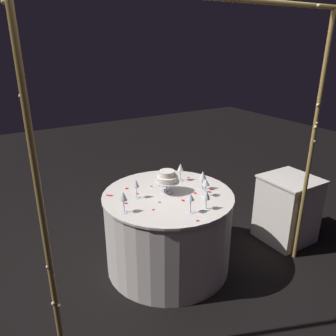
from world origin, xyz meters
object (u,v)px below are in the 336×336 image
wine_glass_6 (203,176)px  wine_glass_0 (180,168)px  wine_glass_2 (191,198)px  side_table (287,209)px  wine_glass_5 (136,184)px  decorative_arch (211,122)px  wine_glass_4 (206,195)px  cake_knife (164,179)px  tiered_cake (167,178)px  wine_glass_3 (206,183)px  main_table (168,230)px  wine_glass_1 (123,197)px

wine_glass_6 → wine_glass_0: bearing=-77.7°
wine_glass_2 → wine_glass_6: wine_glass_6 is taller
side_table → wine_glass_5: size_ratio=4.10×
decorative_arch → wine_glass_4: bearing=-126.9°
wine_glass_2 → cake_knife: 0.72m
decorative_arch → wine_glass_6: size_ratio=13.06×
side_table → tiered_cake: size_ratio=3.19×
wine_glass_3 → decorative_arch: bearing=53.5°
side_table → wine_glass_5: bearing=-12.1°
tiered_cake → wine_glass_3: (-0.24, 0.24, -0.01)m
tiered_cake → wine_glass_5: size_ratio=1.29×
decorative_arch → wine_glass_6: decorative_arch is taller
decorative_arch → wine_glass_5: (0.27, -0.62, -0.63)m
wine_glass_0 → wine_glass_5: 0.54m
main_table → wine_glass_0: wine_glass_0 is taller
tiered_cake → wine_glass_6: tiered_cake is taller
wine_glass_3 → wine_glass_4: wine_glass_4 is taller
cake_knife → tiered_cake: bearing=65.2°
decorative_arch → tiered_cake: (-0.01, -0.59, -0.62)m
decorative_arch → main_table: decorative_arch is taller
tiered_cake → wine_glass_6: (-0.30, 0.11, -0.00)m
main_table → wine_glass_4: wine_glass_4 is taller
side_table → wine_glass_0: 1.25m
wine_glass_6 → decorative_arch: bearing=56.2°
wine_glass_1 → wine_glass_2: wine_glass_1 is taller
cake_knife → wine_glass_2: bearing=76.5°
tiered_cake → cake_knife: (-0.13, -0.27, -0.13)m
wine_glass_3 → wine_glass_6: 0.14m
main_table → cake_knife: (-0.14, -0.32, 0.37)m
wine_glass_4 → cake_knife: 0.72m
main_table → wine_glass_1: bearing=12.8°
wine_glass_1 → cake_knife: size_ratio=0.64×
wine_glass_1 → cake_knife: (-0.61, -0.42, -0.13)m
wine_glass_1 → wine_glass_5: wine_glass_1 is taller
wine_glass_6 → cake_knife: bearing=-65.4°
wine_glass_2 → wine_glass_4: bearing=173.5°
wine_glass_3 → wine_glass_5: (0.53, -0.28, 0.00)m
main_table → wine_glass_4: 0.64m
side_table → wine_glass_2: (1.33, 0.12, 0.51)m
wine_glass_5 → wine_glass_1: bearing=42.8°
wine_glass_1 → cake_knife: wine_glass_1 is taller
wine_glass_2 → wine_glass_4: 0.14m
wine_glass_3 → cake_knife: size_ratio=0.58×
wine_glass_0 → wine_glass_5: size_ratio=1.02×
decorative_arch → wine_glass_4: decorative_arch is taller
wine_glass_0 → wine_glass_1: 0.79m
main_table → wine_glass_0: 0.60m
side_table → decorative_arch: bearing=12.5°
wine_glass_2 → wine_glass_3: wine_glass_2 is taller
wine_glass_0 → cake_knife: wine_glass_0 is taller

